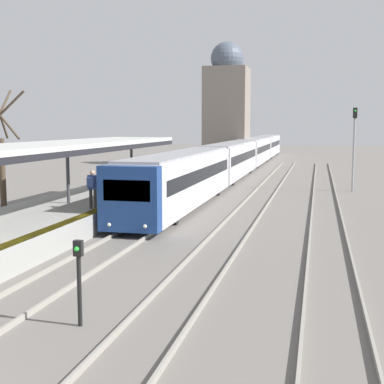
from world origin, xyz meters
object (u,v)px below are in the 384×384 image
(person_on_platform, at_px, (92,186))
(train_near, at_px, (243,154))
(signal_mast_far, at_px, (354,140))
(signal_post_near, at_px, (79,274))

(person_on_platform, relative_size, train_near, 0.02)
(person_on_platform, distance_m, signal_mast_far, 20.77)
(person_on_platform, xyz_separation_m, signal_mast_far, (11.76, 17.04, 1.60))
(signal_post_near, bearing_deg, train_near, 92.91)
(train_near, height_order, signal_mast_far, signal_mast_far)
(person_on_platform, height_order, signal_mast_far, signal_mast_far)
(person_on_platform, xyz_separation_m, train_near, (2.06, 32.41, -0.26))
(person_on_platform, distance_m, train_near, 32.47)
(train_near, bearing_deg, signal_mast_far, -57.72)
(person_on_platform, relative_size, signal_mast_far, 0.29)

